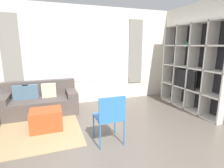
# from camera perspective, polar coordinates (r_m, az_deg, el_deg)

# --- Properties ---
(wall_back) EXTENTS (6.73, 0.11, 2.70)m
(wall_back) POSITION_cam_1_polar(r_m,az_deg,el_deg) (5.02, -10.33, 8.99)
(wall_back) COLOR silver
(wall_back) RESTS_ON ground_plane
(wall_right) EXTENTS (0.07, 4.60, 2.70)m
(wall_right) POSITION_cam_1_polar(r_m,az_deg,el_deg) (4.85, 28.97, 7.45)
(wall_right) COLOR silver
(wall_right) RESTS_ON ground_plane
(area_rug) EXTENTS (2.34, 1.64, 0.01)m
(area_rug) POSITION_cam_1_polar(r_m,az_deg,el_deg) (3.87, -28.55, -14.22)
(area_rug) COLOR tan
(area_rug) RESTS_ON ground_plane
(shelving_unit) EXTENTS (0.36, 2.01, 2.19)m
(shelving_unit) POSITION_cam_1_polar(r_m,az_deg,el_deg) (4.91, 25.01, 4.75)
(shelving_unit) COLOR #232328
(shelving_unit) RESTS_ON ground_plane
(couch_main) EXTENTS (1.76, 0.85, 0.76)m
(couch_main) POSITION_cam_1_polar(r_m,az_deg,el_deg) (4.70, -22.44, -5.31)
(couch_main) COLOR #564C47
(couch_main) RESTS_ON ground_plane
(ottoman) EXTENTS (0.60, 0.48, 0.41)m
(ottoman) POSITION_cam_1_polar(r_m,az_deg,el_deg) (3.77, -20.66, -10.82)
(ottoman) COLOR #B74C23
(ottoman) RESTS_ON ground_plane
(folding_chair) EXTENTS (0.44, 0.46, 0.86)m
(folding_chair) POSITION_cam_1_polar(r_m,az_deg,el_deg) (2.94, -0.70, -10.11)
(folding_chair) COLOR #3375B7
(folding_chair) RESTS_ON ground_plane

